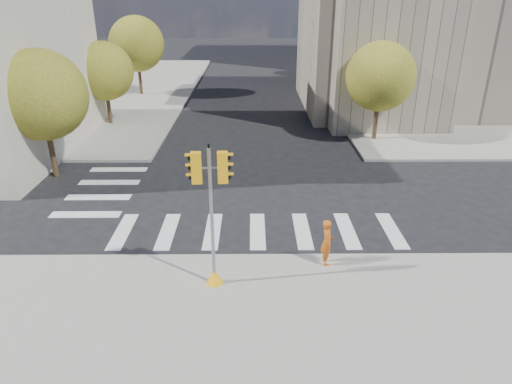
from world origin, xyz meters
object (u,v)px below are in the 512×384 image
lamp_near (374,59)px  traffic_signal (212,228)px  photographer (327,242)px  lamp_far (338,39)px

lamp_near → traffic_signal: lamp_near is taller
lamp_near → traffic_signal: (-9.54, -19.75, -2.43)m
lamp_near → traffic_signal: bearing=-115.8°
traffic_signal → photographer: size_ratio=2.82×
lamp_near → photographer: size_ratio=4.85×
lamp_far → photographer: lamp_far is taller
lamp_far → lamp_near: bearing=-90.0°
photographer → lamp_far: bearing=-10.9°
lamp_near → lamp_far: same height
lamp_near → lamp_far: 14.00m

